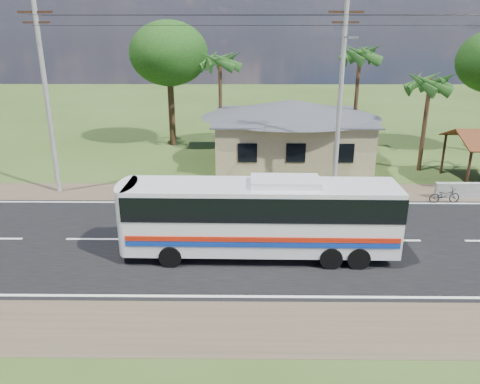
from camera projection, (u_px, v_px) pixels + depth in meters
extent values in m
plane|color=#2F4418|center=(293.00, 240.00, 21.07)|extent=(120.00, 120.00, 0.00)
cube|color=black|center=(293.00, 240.00, 21.06)|extent=(120.00, 10.00, 0.02)
cube|color=brown|center=(282.00, 192.00, 27.19)|extent=(120.00, 3.00, 0.01)
cube|color=brown|center=(312.00, 328.00, 14.94)|extent=(120.00, 3.00, 0.01)
cube|color=silver|center=(284.00, 203.00, 25.49)|extent=(120.00, 0.15, 0.01)
cube|color=silver|center=(305.00, 297.00, 16.63)|extent=(120.00, 0.15, 0.01)
cube|color=silver|center=(293.00, 240.00, 21.06)|extent=(120.00, 0.15, 0.01)
cube|color=tan|center=(290.00, 140.00, 32.77)|extent=(10.00, 8.00, 3.20)
cube|color=#4C4F54|center=(291.00, 116.00, 32.22)|extent=(10.60, 8.60, 0.10)
pyramid|color=#4C4F54|center=(291.00, 99.00, 31.83)|extent=(12.40, 10.00, 1.20)
cube|color=black|center=(247.00, 153.00, 28.98)|extent=(1.20, 0.08, 1.20)
cube|color=black|center=(296.00, 153.00, 28.95)|extent=(1.20, 0.08, 1.20)
cube|color=black|center=(344.00, 153.00, 28.92)|extent=(1.20, 0.08, 1.20)
cylinder|color=#3A2315|center=(468.00, 170.00, 26.84)|extent=(0.16, 0.16, 2.60)
cylinder|color=#3A2315|center=(443.00, 154.00, 30.23)|extent=(0.16, 0.16, 2.60)
cylinder|color=#9E9E99|center=(47.00, 96.00, 25.48)|extent=(0.26, 0.26, 11.00)
cube|color=#3A2315|center=(35.00, 12.00, 24.04)|extent=(1.80, 0.12, 0.12)
cube|color=#3A2315|center=(36.00, 22.00, 24.20)|extent=(1.40, 0.10, 0.10)
cylinder|color=#9E9E99|center=(340.00, 97.00, 25.32)|extent=(0.26, 0.26, 11.00)
cube|color=#3A2315|center=(346.00, 12.00, 23.88)|extent=(1.80, 0.12, 0.12)
cube|color=#3A2315|center=(346.00, 22.00, 24.05)|extent=(1.40, 0.10, 0.10)
cylinder|color=gray|center=(349.00, 37.00, 23.34)|extent=(0.08, 2.00, 0.08)
cube|color=gray|center=(353.00, 37.00, 22.40)|extent=(0.50, 0.18, 0.12)
cylinder|color=black|center=(190.00, 16.00, 24.02)|extent=(16.00, 0.02, 0.02)
cylinder|color=#47301E|center=(424.00, 126.00, 30.33)|extent=(0.28, 0.28, 6.00)
cylinder|color=#47301E|center=(356.00, 103.00, 34.36)|extent=(0.28, 0.28, 7.50)
cylinder|color=#47301E|center=(220.00, 106.00, 35.01)|extent=(0.28, 0.28, 7.00)
cylinder|color=#47301E|center=(172.00, 108.00, 37.11)|extent=(0.50, 0.50, 5.95)
ellipsoid|color=#173A0F|center=(169.00, 53.00, 35.71)|extent=(6.00, 6.00, 4.92)
cube|color=silver|center=(262.00, 216.00, 19.11)|extent=(10.96, 2.41, 2.73)
cube|color=black|center=(262.00, 201.00, 18.88)|extent=(11.01, 2.46, 1.00)
cube|color=black|center=(128.00, 207.00, 19.10)|extent=(0.13, 2.10, 1.64)
cube|color=#B41D0B|center=(262.00, 240.00, 18.18)|extent=(10.75, 0.17, 0.20)
cube|color=navy|center=(262.00, 245.00, 18.26)|extent=(10.75, 0.17, 0.20)
cube|color=silver|center=(285.00, 182.00, 18.58)|extent=(2.75, 1.49, 0.27)
cylinder|color=black|center=(170.00, 256.00, 18.64)|extent=(0.91, 0.33, 0.91)
cylinder|color=black|center=(178.00, 234.00, 20.61)|extent=(0.91, 0.33, 0.91)
cylinder|color=black|center=(331.00, 258.00, 18.50)|extent=(0.91, 0.33, 0.91)
cylinder|color=black|center=(323.00, 236.00, 20.48)|extent=(0.91, 0.33, 0.91)
cylinder|color=black|center=(359.00, 258.00, 18.48)|extent=(0.91, 0.33, 0.91)
cylinder|color=black|center=(348.00, 236.00, 20.45)|extent=(0.91, 0.33, 0.91)
imported|color=black|center=(445.00, 195.00, 25.37)|extent=(1.74, 0.74, 0.89)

